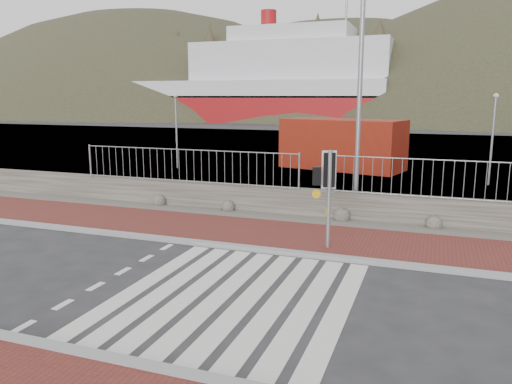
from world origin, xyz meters
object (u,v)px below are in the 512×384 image
at_px(streetlight, 365,60).
at_px(shipping_container, 342,144).
at_px(ferry, 253,87).
at_px(traffic_signal_far, 328,179).

height_order(streetlight, shipping_container, streetlight).
xyz_separation_m(ferry, traffic_signal_far, (25.74, -64.18, -3.45)).
bearing_deg(traffic_signal_far, streetlight, -114.24).
bearing_deg(shipping_container, streetlight, -61.86).
height_order(traffic_signal_far, streetlight, streetlight).
distance_m(ferry, traffic_signal_far, 69.24).
bearing_deg(streetlight, ferry, 132.30).
bearing_deg(ferry, streetlight, -66.55).
distance_m(streetlight, shipping_container, 11.68).
relative_size(ferry, streetlight, 5.48).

